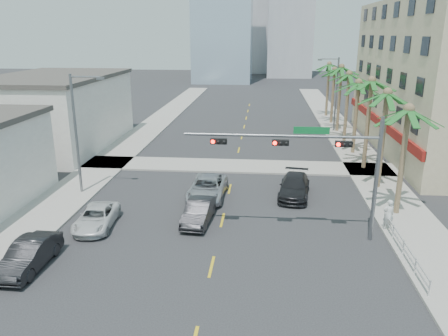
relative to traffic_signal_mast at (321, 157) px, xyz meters
name	(u,v)px	position (x,y,z in m)	size (l,w,h in m)	color
ground	(201,313)	(-5.78, -7.95, -5.06)	(260.00, 260.00, 0.00)	#262628
sidewalk_right	(374,177)	(6.22, 12.05, -4.99)	(4.00, 120.00, 0.15)	gray
sidewalk_left	(100,169)	(-17.78, 12.05, -4.99)	(4.00, 120.00, 0.15)	gray
sidewalk_cross	(235,166)	(-5.78, 14.05, -4.99)	(80.00, 4.00, 0.15)	gray
building_left_far	(56,113)	(-25.28, 20.05, -1.46)	(11.00, 18.00, 7.20)	beige
tower_far_center	(249,1)	(-8.78, 117.05, 15.94)	(16.00, 16.00, 42.00)	#ADADB2
traffic_signal_mast	(321,157)	(0.00, 0.00, 0.00)	(11.12, 0.54, 7.20)	slate
palm_tree_0	(409,111)	(5.82, 4.05, 2.02)	(4.80, 4.80, 7.80)	brown
palm_tree_1	(388,94)	(5.82, 9.25, 2.37)	(4.80, 4.80, 8.16)	brown
palm_tree_2	(372,82)	(5.82, 14.45, 2.72)	(4.80, 4.80, 8.52)	brown
palm_tree_3	(359,83)	(5.82, 19.65, 2.02)	(4.80, 4.80, 7.80)	brown
palm_tree_4	(349,75)	(5.82, 24.85, 2.37)	(4.80, 4.80, 8.16)	brown
palm_tree_5	(342,68)	(5.82, 30.05, 2.72)	(4.80, 4.80, 8.52)	brown
palm_tree_6	(335,70)	(5.82, 35.25, 2.02)	(4.80, 4.80, 7.80)	brown
palm_tree_7	(329,65)	(5.82, 40.45, 2.37)	(4.80, 4.80, 8.16)	brown
streetlight_left	(78,129)	(-16.78, 6.05, 0.00)	(2.55, 0.25, 9.00)	slate
streetlight_right	(335,91)	(5.21, 30.05, 0.00)	(2.55, 0.25, 9.00)	slate
guardrail	(404,246)	(4.52, -1.95, -4.39)	(0.08, 8.08, 1.00)	silver
car_parked_mid	(29,255)	(-15.18, -4.93, -4.31)	(1.59, 4.56, 1.50)	black
car_parked_far	(96,218)	(-13.58, 0.27, -4.42)	(2.13, 4.61, 1.28)	silver
car_lane_left	(199,212)	(-7.28, 1.62, -4.34)	(1.53, 4.40, 1.45)	black
car_lane_center	(207,188)	(-7.28, 6.03, -4.29)	(2.58, 5.59, 1.55)	silver
car_lane_right	(294,187)	(-0.84, 6.93, -4.30)	(2.15, 5.28, 1.53)	black
pedestrian	(388,215)	(4.52, 1.33, -3.95)	(0.70, 0.46, 1.93)	silver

